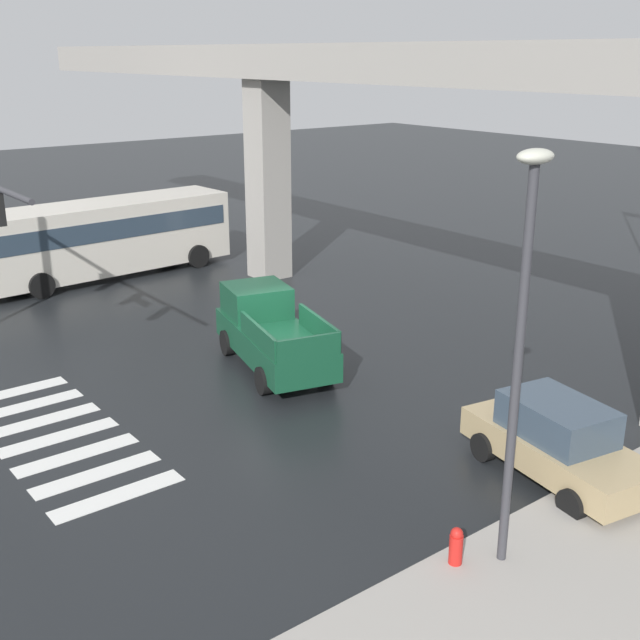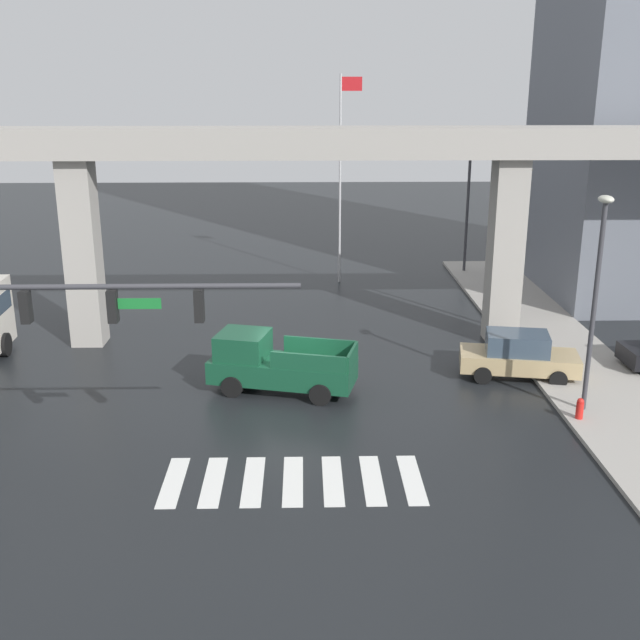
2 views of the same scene
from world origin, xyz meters
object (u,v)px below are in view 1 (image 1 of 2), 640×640
(sedan_tan, at_px, (557,441))
(fire_hydrant, at_px, (456,549))
(pickup_truck, at_px, (271,332))
(street_lamp_near_corner, at_px, (521,321))
(city_bus, at_px, (98,235))

(sedan_tan, xyz_separation_m, fire_hydrant, (0.93, -4.05, -0.42))
(pickup_truck, height_order, street_lamp_near_corner, street_lamp_near_corner)
(street_lamp_near_corner, height_order, fire_hydrant, street_lamp_near_corner)
(pickup_truck, bearing_deg, sedan_tan, 6.89)
(pickup_truck, height_order, fire_hydrant, pickup_truck)
(city_bus, xyz_separation_m, fire_hydrant, (21.94, -2.98, -1.29))
(sedan_tan, relative_size, street_lamp_near_corner, 0.63)
(city_bus, distance_m, fire_hydrant, 22.18)
(pickup_truck, bearing_deg, street_lamp_near_corner, -12.11)
(city_bus, distance_m, sedan_tan, 21.06)
(street_lamp_near_corner, bearing_deg, city_bus, 174.30)
(city_bus, bearing_deg, sedan_tan, 2.93)
(street_lamp_near_corner, xyz_separation_m, fire_hydrant, (-0.40, -0.75, -4.13))
(pickup_truck, distance_m, street_lamp_near_corner, 11.15)
(fire_hydrant, bearing_deg, pickup_truck, 163.38)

